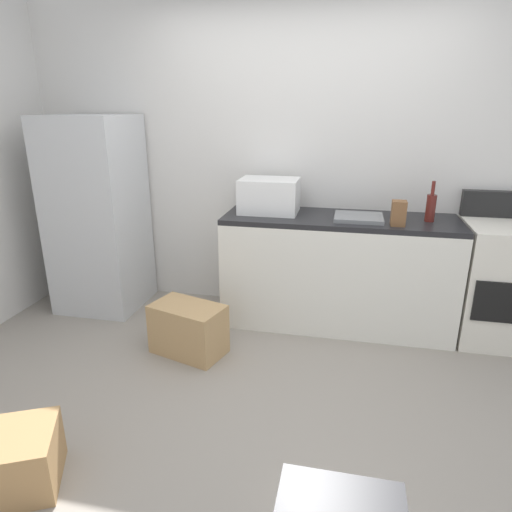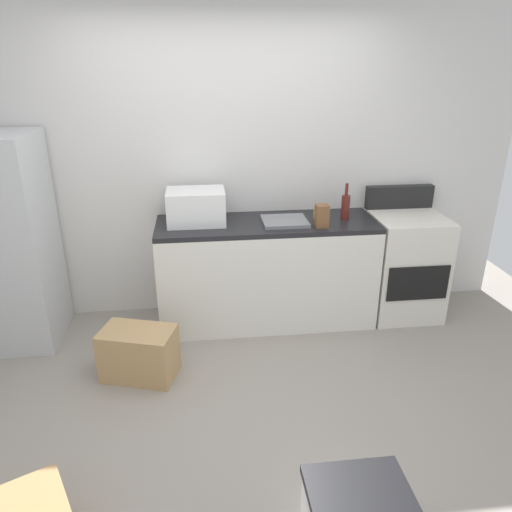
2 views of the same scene
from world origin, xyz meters
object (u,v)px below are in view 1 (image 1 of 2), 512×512
(refrigerator, at_px, (98,215))
(cardboard_box_medium, at_px, (188,329))
(wine_bottle, at_px, (431,207))
(knife_block, at_px, (399,213))
(coffee_mug, at_px, (399,212))
(stove_oven, at_px, (501,281))
(microwave, at_px, (269,196))

(refrigerator, xyz_separation_m, cardboard_box_medium, (1.03, -0.66, -0.64))
(wine_bottle, bearing_deg, knife_block, -144.11)
(wine_bottle, height_order, coffee_mug, wine_bottle)
(refrigerator, bearing_deg, stove_oven, 0.97)
(stove_oven, relative_size, microwave, 2.39)
(refrigerator, relative_size, knife_block, 9.16)
(refrigerator, xyz_separation_m, wine_bottle, (2.70, 0.05, 0.19))
(microwave, bearing_deg, stove_oven, -1.23)
(microwave, height_order, coffee_mug, microwave)
(stove_oven, bearing_deg, cardboard_box_medium, -162.25)
(wine_bottle, height_order, knife_block, wine_bottle)
(refrigerator, bearing_deg, knife_block, -2.87)
(cardboard_box_medium, bearing_deg, wine_bottle, 23.10)
(microwave, height_order, cardboard_box_medium, microwave)
(coffee_mug, bearing_deg, stove_oven, -2.04)
(refrigerator, relative_size, wine_bottle, 5.50)
(refrigerator, relative_size, stove_oven, 1.50)
(refrigerator, xyz_separation_m, knife_block, (2.46, -0.12, 0.17))
(stove_oven, distance_m, cardboard_box_medium, 2.36)
(wine_bottle, distance_m, knife_block, 0.30)
(microwave, height_order, knife_block, microwave)
(refrigerator, relative_size, cardboard_box_medium, 3.22)
(microwave, distance_m, knife_block, 1.00)
(microwave, bearing_deg, wine_bottle, -1.98)
(knife_block, bearing_deg, microwave, 167.50)
(microwave, bearing_deg, cardboard_box_medium, -120.72)
(microwave, bearing_deg, coffee_mug, -0.60)
(stove_oven, height_order, microwave, microwave)
(knife_block, height_order, cardboard_box_medium, knife_block)
(stove_oven, distance_m, coffee_mug, 0.92)
(wine_bottle, bearing_deg, cardboard_box_medium, -156.90)
(coffee_mug, xyz_separation_m, knife_block, (-0.02, -0.21, 0.04))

